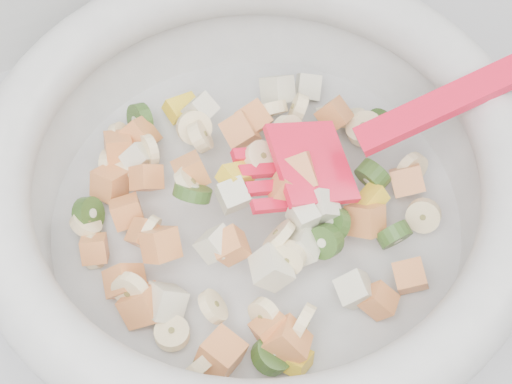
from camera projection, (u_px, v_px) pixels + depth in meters
name	position (u px, v px, depth m)	size (l,w,h in m)	color
mixing_bowl	(256.00, 184.00, 0.53)	(0.46, 0.38, 0.14)	beige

